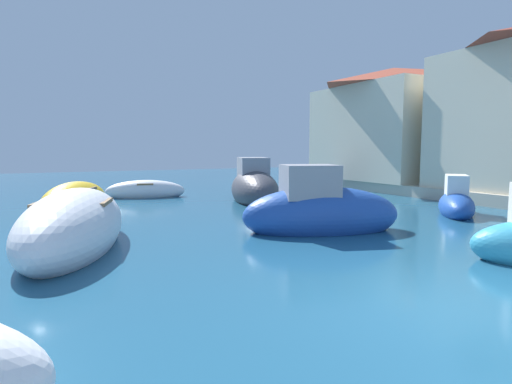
# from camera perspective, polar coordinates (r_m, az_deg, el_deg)

# --- Properties ---
(ground) EXTENTS (80.00, 80.00, 0.00)m
(ground) POSITION_cam_1_polar(r_m,az_deg,el_deg) (6.67, 26.09, -14.12)
(ground) COLOR #1E5170
(moored_boat_0) EXTENTS (3.43, 5.83, 1.71)m
(moored_boat_0) POSITION_cam_1_polar(r_m,az_deg,el_deg) (10.25, -23.35, -4.39)
(moored_boat_0) COLOR white
(moored_boat_0) RESTS_ON ground
(moored_boat_2) EXTENTS (3.23, 5.12, 2.22)m
(moored_boat_2) POSITION_cam_1_polar(r_m,az_deg,el_deg) (17.93, -0.25, 0.60)
(moored_boat_2) COLOR #3F3F47
(moored_boat_2) RESTS_ON ground
(moored_boat_3) EXTENTS (4.62, 2.98, 2.14)m
(moored_boat_3) POSITION_cam_1_polar(r_m,az_deg,el_deg) (11.46, 8.64, -2.62)
(moored_boat_3) COLOR #1E479E
(moored_boat_3) RESTS_ON ground
(moored_boat_4) EXTENTS (3.24, 3.17, 1.62)m
(moored_boat_4) POSITION_cam_1_polar(r_m,az_deg,el_deg) (22.53, 8.52, 1.16)
(moored_boat_4) COLOR #1E479E
(moored_boat_4) RESTS_ON ground
(moored_boat_7) EXTENTS (3.71, 1.93, 1.02)m
(moored_boat_7) POSITION_cam_1_polar(r_m,az_deg,el_deg) (19.93, -14.70, 0.12)
(moored_boat_7) COLOR white
(moored_boat_7) RESTS_ON ground
(moored_boat_9) EXTENTS (3.20, 4.12, 1.40)m
(moored_boat_9) POSITION_cam_1_polar(r_m,az_deg,el_deg) (15.82, -23.22, -1.23)
(moored_boat_9) COLOR gold
(moored_boat_9) RESTS_ON ground
(moored_boat_10) EXTENTS (2.98, 2.88, 1.55)m
(moored_boat_10) POSITION_cam_1_polar(r_m,az_deg,el_deg) (15.78, 25.42, -1.39)
(moored_boat_10) COLOR #1E479E
(moored_boat_10) RESTS_ON ground
(waterfront_building_annex) EXTENTS (6.55, 8.03, 6.27)m
(waterfront_building_annex) POSITION_cam_1_polar(r_m,az_deg,el_deg) (25.71, 17.87, 8.88)
(waterfront_building_annex) COLOR beige
(waterfront_building_annex) RESTS_ON quay_promenade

